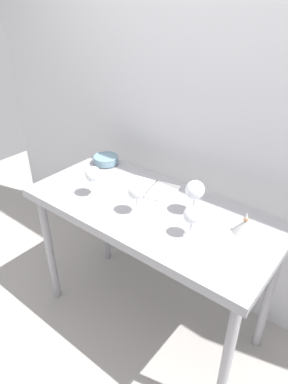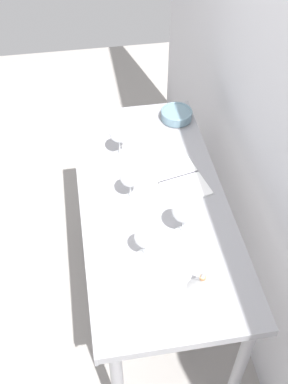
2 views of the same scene
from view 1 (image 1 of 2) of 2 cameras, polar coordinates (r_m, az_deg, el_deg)
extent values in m
plane|color=#9C9792|center=(2.45, 0.96, -20.16)|extent=(6.00, 6.00, 0.00)
cube|color=silver|center=(2.05, 9.92, 13.19)|extent=(3.80, 0.04, 2.60)
cube|color=#939398|center=(1.85, 1.19, -2.80)|extent=(1.40, 0.64, 0.04)
cube|color=#939398|center=(1.66, -5.75, -7.84)|extent=(1.40, 0.01, 0.05)
cylinder|color=#939398|center=(2.36, -15.52, -9.17)|extent=(0.05, 0.05, 0.86)
cylinder|color=#939398|center=(1.79, 13.57, -26.02)|extent=(0.05, 0.05, 0.86)
cylinder|color=#939398|center=(2.62, -6.61, -3.66)|extent=(0.05, 0.05, 0.86)
cylinder|color=#939398|center=(2.12, 20.12, -15.79)|extent=(0.05, 0.05, 0.86)
cylinder|color=white|center=(1.78, -1.22, -3.49)|extent=(0.06, 0.06, 0.00)
cylinder|color=white|center=(1.75, -1.23, -2.17)|extent=(0.01, 0.01, 0.09)
sphere|color=white|center=(1.71, -1.26, 0.20)|extent=(0.09, 0.09, 0.09)
cylinder|color=#5A1227|center=(1.72, -1.26, -0.24)|extent=(0.06, 0.06, 0.03)
cylinder|color=white|center=(1.64, 7.75, -7.23)|extent=(0.07, 0.07, 0.00)
cylinder|color=white|center=(1.62, 7.86, -6.03)|extent=(0.01, 0.01, 0.08)
sphere|color=white|center=(1.57, 8.05, -3.80)|extent=(0.08, 0.08, 0.08)
cylinder|color=maroon|center=(1.58, 8.02, -4.23)|extent=(0.06, 0.06, 0.03)
cylinder|color=white|center=(1.95, -8.20, -0.50)|extent=(0.07, 0.07, 0.00)
cylinder|color=white|center=(1.93, -8.30, 0.74)|extent=(0.01, 0.01, 0.09)
sphere|color=white|center=(1.88, -8.50, 2.97)|extent=(0.09, 0.09, 0.09)
cylinder|color=maroon|center=(1.89, -8.46, 2.55)|extent=(0.06, 0.06, 0.02)
cylinder|color=white|center=(1.80, 8.20, -3.43)|extent=(0.07, 0.07, 0.00)
cylinder|color=white|center=(1.77, 8.31, -2.12)|extent=(0.01, 0.01, 0.09)
sphere|color=white|center=(1.73, 8.53, 0.36)|extent=(0.10, 0.10, 0.10)
cylinder|color=maroon|center=(1.73, 8.49, -0.13)|extent=(0.07, 0.07, 0.02)
cube|color=white|center=(2.02, -0.91, 1.05)|extent=(0.20, 0.23, 0.01)
cube|color=white|center=(1.96, 3.12, 0.07)|extent=(0.20, 0.23, 0.01)
cube|color=#3F3F47|center=(1.99, 1.07, 0.57)|extent=(0.05, 0.20, 0.01)
cube|color=white|center=(2.09, -6.43, 1.88)|extent=(0.29, 0.30, 0.00)
cylinder|color=#4C4C4C|center=(2.30, -6.36, 4.80)|extent=(0.13, 0.13, 0.01)
cylinder|color=slate|center=(2.29, -6.40, 5.37)|extent=(0.16, 0.16, 0.04)
torus|color=slate|center=(2.28, -6.43, 5.87)|extent=(0.17, 0.17, 0.01)
cone|color=#B8B8B8|center=(1.70, 16.48, -5.51)|extent=(0.11, 0.11, 0.07)
cylinder|color=#C17F4C|center=(1.67, 16.69, -4.34)|extent=(0.02, 0.02, 0.01)
cone|color=#B8B8B8|center=(1.66, 16.80, -3.70)|extent=(0.02, 0.02, 0.03)
camera|label=2|loc=(1.17, 81.75, 34.88)|focal=43.36mm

